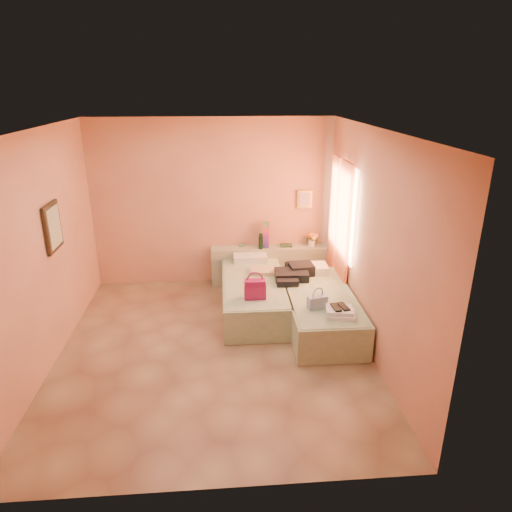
{
  "coord_description": "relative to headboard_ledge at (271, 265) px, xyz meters",
  "views": [
    {
      "loc": [
        0.13,
        -5.24,
        3.27
      ],
      "look_at": [
        0.62,
        0.85,
        0.97
      ],
      "focal_mm": 32.0,
      "sensor_mm": 36.0,
      "label": 1
    }
  ],
  "objects": [
    {
      "name": "magenta_handbag",
      "position": [
        -0.4,
        -1.66,
        0.31
      ],
      "size": [
        0.3,
        0.17,
        0.28
      ],
      "primitive_type": "cube",
      "rotation": [
        0.0,
        0.0,
        0.01
      ],
      "color": "#95124A",
      "rests_on": "bed_left"
    },
    {
      "name": "flower_vase",
      "position": [
        0.71,
        0.0,
        0.47
      ],
      "size": [
        0.24,
        0.24,
        0.29
      ],
      "primitive_type": "cube",
      "rotation": [
        0.0,
        0.0,
        -0.09
      ],
      "color": "silver",
      "rests_on": "headboard_ledge"
    },
    {
      "name": "room_walls",
      "position": [
        -0.77,
        -1.53,
        1.46
      ],
      "size": [
        4.02,
        4.51,
        2.81
      ],
      "color": "tan",
      "rests_on": "ground"
    },
    {
      "name": "bed_right",
      "position": [
        0.52,
        -1.6,
        -0.08
      ],
      "size": [
        0.91,
        2.0,
        0.5
      ],
      "primitive_type": "cube",
      "rotation": [
        0.0,
        0.0,
        -0.01
      ],
      "color": "#A7BA95",
      "rests_on": "ground"
    },
    {
      "name": "green_book",
      "position": [
        0.27,
        0.02,
        0.34
      ],
      "size": [
        0.21,
        0.16,
        0.03
      ],
      "primitive_type": "cube",
      "rotation": [
        0.0,
        0.0,
        -0.06
      ],
      "color": "#234128",
      "rests_on": "headboard_ledge"
    },
    {
      "name": "blue_handbag",
      "position": [
        0.39,
        -2.02,
        0.26
      ],
      "size": [
        0.28,
        0.18,
        0.17
      ],
      "primitive_type": "cube",
      "rotation": [
        0.0,
        0.0,
        0.27
      ],
      "color": "#3A5A8C",
      "rests_on": "bed_right"
    },
    {
      "name": "water_bottle",
      "position": [
        -0.18,
        -0.08,
        0.45
      ],
      "size": [
        0.09,
        0.09,
        0.26
      ],
      "primitive_type": "cylinder",
      "rotation": [
        0.0,
        0.0,
        -0.36
      ],
      "color": "#13351C",
      "rests_on": "headboard_ledge"
    },
    {
      "name": "rainbow_box",
      "position": [
        -0.09,
        0.0,
        0.55
      ],
      "size": [
        0.1,
        0.1,
        0.45
      ],
      "primitive_type": "cube",
      "rotation": [
        0.0,
        0.0,
        -0.02
      ],
      "color": "#95124A",
      "rests_on": "headboard_ledge"
    },
    {
      "name": "towel_stack",
      "position": [
        0.65,
        -2.27,
        0.23
      ],
      "size": [
        0.41,
        0.37,
        0.1
      ],
      "primitive_type": "cube",
      "rotation": [
        0.0,
        0.0,
        -0.21
      ],
      "color": "white",
      "rests_on": "bed_right"
    },
    {
      "name": "small_dish",
      "position": [
        -0.5,
        0.09,
        0.34
      ],
      "size": [
        0.13,
        0.13,
        0.03
      ],
      "primitive_type": "cylinder",
      "rotation": [
        0.0,
        0.0,
        -0.3
      ],
      "color": "#519572",
      "rests_on": "headboard_ledge"
    },
    {
      "name": "sandal_pair",
      "position": [
        0.64,
        -2.24,
        0.29
      ],
      "size": [
        0.19,
        0.24,
        0.02
      ],
      "primitive_type": "cube",
      "rotation": [
        0.0,
        0.0,
        0.09
      ],
      "color": "black",
      "rests_on": "towel_stack"
    },
    {
      "name": "ground",
      "position": [
        -0.98,
        -2.1,
        -0.33
      ],
      "size": [
        4.5,
        4.5,
        0.0
      ],
      "primitive_type": "plane",
      "color": "#9D865E",
      "rests_on": "ground"
    },
    {
      "name": "khaki_garment",
      "position": [
        -0.21,
        -0.77,
        0.21
      ],
      "size": [
        0.41,
        0.34,
        0.06
      ],
      "primitive_type": "cube",
      "rotation": [
        0.0,
        0.0,
        -0.11
      ],
      "color": "tan",
      "rests_on": "bed_left"
    },
    {
      "name": "clothes_pile",
      "position": [
        0.24,
        -1.04,
        0.26
      ],
      "size": [
        0.55,
        0.55,
        0.16
      ],
      "primitive_type": "cube",
      "rotation": [
        0.0,
        0.0,
        -0.02
      ],
      "color": "black",
      "rests_on": "bed_right"
    },
    {
      "name": "headboard_ledge",
      "position": [
        0.0,
        0.0,
        0.0
      ],
      "size": [
        2.05,
        0.3,
        0.65
      ],
      "primitive_type": "cube",
      "color": "#9CA587",
      "rests_on": "ground"
    },
    {
      "name": "bed_left",
      "position": [
        -0.38,
        -1.05,
        -0.08
      ],
      "size": [
        0.91,
        2.0,
        0.5
      ],
      "primitive_type": "cube",
      "rotation": [
        0.0,
        0.0,
        -0.01
      ],
      "color": "#A7BA95",
      "rests_on": "ground"
    }
  ]
}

